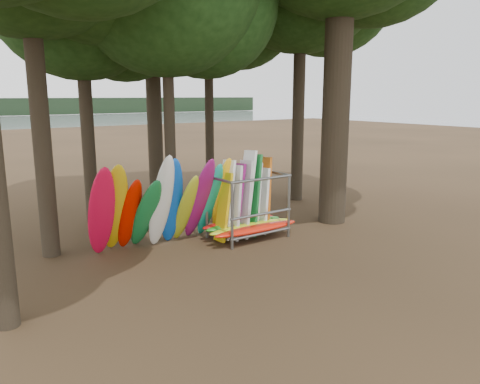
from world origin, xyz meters
TOP-DOWN VIEW (x-y plane):
  - ground at (0.00, 0.00)m, footprint 120.00×120.00m
  - kayak_row at (-2.19, 1.46)m, footprint 4.87×2.02m
  - storage_rack at (0.57, 0.80)m, footprint 3.24×1.56m

SIDE VIEW (x-z plane):
  - ground at x=0.00m, z-range 0.00..0.00m
  - storage_rack at x=0.57m, z-range -0.46..2.45m
  - kayak_row at x=-2.19m, z-range -0.23..2.89m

